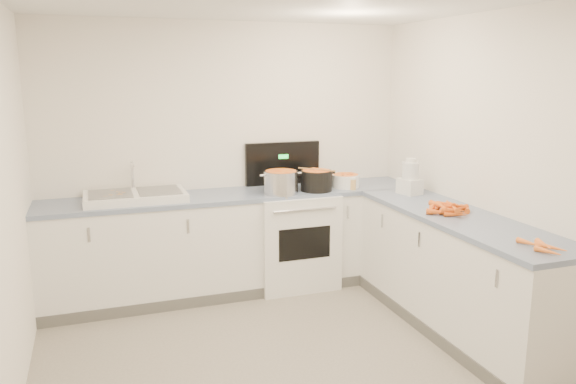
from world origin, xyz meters
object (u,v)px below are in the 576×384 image
object	(u,v)px
black_pot	(316,182)
sink	(135,196)
extract_bottle	(343,183)
stove	(292,236)
steel_pot	(281,183)
mixing_bowl	(345,181)
food_processor	(410,179)
spice_jar	(353,185)

from	to	relation	value
black_pot	sink	bearing A→B (deg)	175.07
black_pot	extract_bottle	xyz separation A→B (m)	(0.27, 0.00, -0.03)
stove	steel_pot	world-z (taller)	stove
mixing_bowl	food_processor	distance (m)	0.64
extract_bottle	food_processor	bearing A→B (deg)	-41.18
extract_bottle	food_processor	xyz separation A→B (m)	(0.48, -0.42, 0.09)
stove	mixing_bowl	xyz separation A→B (m)	(0.52, -0.07, 0.53)
stove	spice_jar	world-z (taller)	stove
mixing_bowl	extract_bottle	bearing A→B (deg)	-133.37
sink	food_processor	world-z (taller)	food_processor
spice_jar	food_processor	size ratio (longest dim) A/B	0.30
black_pot	mixing_bowl	distance (m)	0.33
extract_bottle	sink	bearing A→B (deg)	175.77
steel_pot	spice_jar	size ratio (longest dim) A/B	3.16
mixing_bowl	extract_bottle	size ratio (longest dim) A/B	2.57
sink	food_processor	bearing A→B (deg)	-13.17
black_pot	spice_jar	world-z (taller)	black_pot
mixing_bowl	food_processor	world-z (taller)	food_processor
spice_jar	sink	bearing A→B (deg)	173.85
black_pot	food_processor	xyz separation A→B (m)	(0.75, -0.42, 0.06)
stove	mixing_bowl	world-z (taller)	stove
mixing_bowl	food_processor	bearing A→B (deg)	-48.47
stove	food_processor	distance (m)	1.25
steel_pot	black_pot	xyz separation A→B (m)	(0.36, 0.01, -0.01)
extract_bottle	stove	bearing A→B (deg)	164.89
stove	black_pot	bearing A→B (deg)	-32.97
stove	extract_bottle	xyz separation A→B (m)	(0.47, -0.13, 0.52)
spice_jar	black_pot	bearing A→B (deg)	168.13
food_processor	stove	bearing A→B (deg)	150.04
extract_bottle	black_pot	bearing A→B (deg)	-179.95
black_pot	extract_bottle	distance (m)	0.27
stove	spice_jar	xyz separation A→B (m)	(0.54, -0.20, 0.52)
stove	mixing_bowl	bearing A→B (deg)	-7.32
black_pot	food_processor	bearing A→B (deg)	-29.14
spice_jar	food_processor	bearing A→B (deg)	-40.48
stove	extract_bottle	bearing A→B (deg)	-15.11
black_pot	extract_bottle	world-z (taller)	black_pot
black_pot	food_processor	size ratio (longest dim) A/B	0.90
stove	mixing_bowl	distance (m)	0.75
black_pot	spice_jar	xyz separation A→B (m)	(0.35, -0.07, -0.04)
mixing_bowl	spice_jar	distance (m)	0.13
spice_jar	food_processor	world-z (taller)	food_processor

